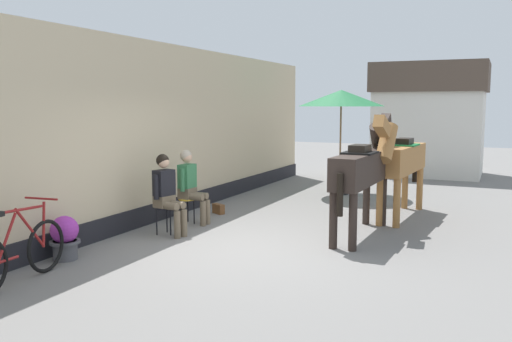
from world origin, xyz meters
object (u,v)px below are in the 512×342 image
object	(u,v)px
saddled_horse_near	(363,168)
flower_planter_near	(65,237)
seated_visitor_near	(167,190)
cafe_parasol	(341,99)
satchel_bag	(218,209)
leaning_bicycle	(18,253)
seated_visitor_far	(190,183)
saddled_horse_far	(401,160)

from	to	relation	value
saddled_horse_near	flower_planter_near	xyz separation A→B (m)	(-3.53, -3.28, -0.82)
seated_visitor_near	flower_planter_near	size ratio (longest dim) A/B	2.17
seated_visitor_near	saddled_horse_near	distance (m)	3.37
flower_planter_near	cafe_parasol	bearing A→B (deg)	74.55
flower_planter_near	cafe_parasol	world-z (taller)	cafe_parasol
seated_visitor_near	cafe_parasol	xyz separation A→B (m)	(1.51, 5.37, 1.59)
saddled_horse_near	flower_planter_near	world-z (taller)	saddled_horse_near
flower_planter_near	satchel_bag	bearing A→B (deg)	83.67
leaning_bicycle	satchel_bag	bearing A→B (deg)	88.17
saddled_horse_near	satchel_bag	xyz separation A→B (m)	(-3.10, 0.55, -1.06)
saddled_horse_near	flower_planter_near	bearing A→B (deg)	-137.06
seated_visitor_far	cafe_parasol	size ratio (longest dim) A/B	0.54
seated_visitor_far	leaning_bicycle	size ratio (longest dim) A/B	0.79
seated_visitor_near	satchel_bag	xyz separation A→B (m)	(-0.07, 1.96, -0.68)
flower_planter_near	leaning_bicycle	world-z (taller)	leaning_bicycle
seated_visitor_far	saddled_horse_near	bearing A→B (deg)	8.81
flower_planter_near	leaning_bicycle	size ratio (longest dim) A/B	0.37
leaning_bicycle	seated_visitor_far	bearing A→B (deg)	88.12
saddled_horse_near	seated_visitor_far	bearing A→B (deg)	-171.19
cafe_parasol	saddled_horse_far	bearing A→B (deg)	-51.21
cafe_parasol	seated_visitor_far	bearing A→B (deg)	-109.87
saddled_horse_far	flower_planter_near	xyz separation A→B (m)	(-3.87, -4.92, -0.82)
saddled_horse_near	cafe_parasol	xyz separation A→B (m)	(-1.53, 3.96, 1.20)
satchel_bag	seated_visitor_far	bearing A→B (deg)	-66.06
seated_visitor_near	saddled_horse_far	world-z (taller)	saddled_horse_far
saddled_horse_near	flower_planter_near	size ratio (longest dim) A/B	4.69
satchel_bag	leaning_bicycle	bearing A→B (deg)	-66.26
saddled_horse_near	cafe_parasol	bearing A→B (deg)	111.04
seated_visitor_far	saddled_horse_far	xyz separation A→B (m)	(3.48, 2.12, 0.38)
saddled_horse_far	leaning_bicycle	bearing A→B (deg)	-121.06
flower_planter_near	cafe_parasol	distance (m)	7.79
leaning_bicycle	saddled_horse_near	bearing A→B (deg)	53.14
leaning_bicycle	flower_planter_near	bearing A→B (deg)	104.17
saddled_horse_far	satchel_bag	world-z (taller)	saddled_horse_far
leaning_bicycle	cafe_parasol	distance (m)	8.72
saddled_horse_near	satchel_bag	world-z (taller)	saddled_horse_near
seated_visitor_near	saddled_horse_near	xyz separation A→B (m)	(3.03, 1.41, 0.38)
flower_planter_near	saddled_horse_near	bearing A→B (deg)	42.94
seated_visitor_far	saddled_horse_near	size ratio (longest dim) A/B	0.46
seated_visitor_near	seated_visitor_far	size ratio (longest dim) A/B	1.00
seated_visitor_near	flower_planter_near	distance (m)	1.99
satchel_bag	saddled_horse_near	bearing A→B (deg)	15.54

